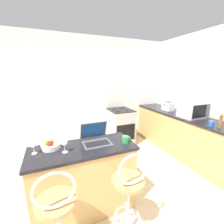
{
  "coord_description": "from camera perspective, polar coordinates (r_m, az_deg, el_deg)",
  "views": [
    {
      "loc": [
        -0.62,
        -0.84,
        1.74
      ],
      "look_at": [
        0.51,
        1.88,
        1.0
      ],
      "focal_mm": 24.0,
      "sensor_mm": 36.0,
      "label": 1
    }
  ],
  "objects": [
    {
      "name": "wall_back",
      "position": [
        3.66,
        -12.68,
        6.89
      ],
      "size": [
        12.0,
        0.06,
        2.6
      ],
      "color": "silver",
      "rests_on": "ground_plane"
    },
    {
      "name": "breakfast_bar",
      "position": [
        2.1,
        -10.34,
        -23.97
      ],
      "size": [
        1.24,
        0.52,
        0.9
      ],
      "color": "tan",
      "rests_on": "ground_plane"
    },
    {
      "name": "counter_right",
      "position": [
        3.51,
        28.97,
        -9.3
      ],
      "size": [
        0.64,
        3.24,
        0.9
      ],
      "color": "tan",
      "rests_on": "ground_plane"
    },
    {
      "name": "bar_stool_near",
      "position": [
        1.67,
        -19.79,
        -34.89
      ],
      "size": [
        0.4,
        0.4,
        1.05
      ],
      "color": "silver",
      "rests_on": "ground_plane"
    },
    {
      "name": "bar_stool_far",
      "position": [
        1.79,
        6.25,
        -29.86
      ],
      "size": [
        0.4,
        0.4,
        1.05
      ],
      "color": "silver",
      "rests_on": "ground_plane"
    },
    {
      "name": "laptop",
      "position": [
        1.94,
        -6.31,
        -9.56
      ],
      "size": [
        0.35,
        0.32,
        0.25
      ],
      "color": "#47474C",
      "rests_on": "breakfast_bar"
    },
    {
      "name": "microwave",
      "position": [
        3.42,
        28.51,
        0.88
      ],
      "size": [
        0.5,
        0.36,
        0.31
      ],
      "color": "white",
      "rests_on": "counter_right"
    },
    {
      "name": "toaster",
      "position": [
        3.83,
        20.52,
        2.1
      ],
      "size": [
        0.21,
        0.24,
        0.2
      ],
      "color": "silver",
      "rests_on": "counter_right"
    },
    {
      "name": "stove_range",
      "position": [
        3.81,
        3.21,
        -5.66
      ],
      "size": [
        0.55,
        0.61,
        0.91
      ],
      "color": "#9EA3A8",
      "rests_on": "ground_plane"
    },
    {
      "name": "wine_glass_short",
      "position": [
        1.75,
        -17.71,
        -11.24
      ],
      "size": [
        0.07,
        0.07,
        0.15
      ],
      "color": "silver",
      "rests_on": "breakfast_bar"
    },
    {
      "name": "mug_green",
      "position": [
        1.92,
        5.2,
        -10.36
      ],
      "size": [
        0.1,
        0.08,
        0.09
      ],
      "color": "#338447",
      "rests_on": "breakfast_bar"
    },
    {
      "name": "mug_blue",
      "position": [
        3.0,
        33.64,
        -3.67
      ],
      "size": [
        0.09,
        0.08,
        0.09
      ],
      "color": "#2D51AD",
      "rests_on": "counter_right"
    },
    {
      "name": "fruit_bowl",
      "position": [
        1.92,
        -22.38,
        -11.63
      ],
      "size": [
        0.21,
        0.21,
        0.11
      ],
      "color": "silver",
      "rests_on": "breakfast_bar"
    },
    {
      "name": "wine_glass_tall",
      "position": [
        1.86,
        -27.77,
        -11.12
      ],
      "size": [
        0.07,
        0.07,
        0.14
      ],
      "color": "silver",
      "rests_on": "breakfast_bar"
    },
    {
      "name": "pepper_mill",
      "position": [
        2.96,
        36.07,
        -2.94
      ],
      "size": [
        0.05,
        0.05,
        0.23
      ],
      "color": "brown",
      "rests_on": "counter_right"
    }
  ]
}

